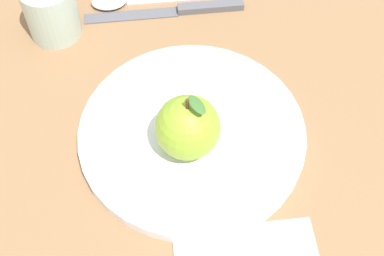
{
  "coord_description": "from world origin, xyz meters",
  "views": [
    {
      "loc": [
        0.14,
        -0.35,
        0.52
      ],
      "look_at": [
        0.02,
        -0.04,
        0.02
      ],
      "focal_mm": 50.31,
      "sensor_mm": 36.0,
      "label": 1
    }
  ],
  "objects_px": {
    "apple": "(188,127)",
    "knife": "(179,10)",
    "cup": "(50,8)",
    "spoon": "(122,1)",
    "dinner_plate": "(192,133)"
  },
  "relations": [
    {
      "from": "apple",
      "to": "knife",
      "type": "relative_size",
      "value": 0.42
    },
    {
      "from": "cup",
      "to": "spoon",
      "type": "xyz_separation_m",
      "value": [
        0.06,
        0.08,
        -0.04
      ]
    },
    {
      "from": "cup",
      "to": "spoon",
      "type": "height_order",
      "value": "cup"
    },
    {
      "from": "dinner_plate",
      "to": "spoon",
      "type": "height_order",
      "value": "dinner_plate"
    },
    {
      "from": "dinner_plate",
      "to": "apple",
      "type": "height_order",
      "value": "apple"
    },
    {
      "from": "knife",
      "to": "spoon",
      "type": "relative_size",
      "value": 1.26
    },
    {
      "from": "spoon",
      "to": "knife",
      "type": "bearing_deg",
      "value": 9.05
    },
    {
      "from": "dinner_plate",
      "to": "cup",
      "type": "distance_m",
      "value": 0.25
    },
    {
      "from": "cup",
      "to": "knife",
      "type": "relative_size",
      "value": 0.38
    },
    {
      "from": "apple",
      "to": "cup",
      "type": "height_order",
      "value": "apple"
    },
    {
      "from": "apple",
      "to": "knife",
      "type": "xyz_separation_m",
      "value": [
        -0.09,
        0.2,
        -0.05
      ]
    },
    {
      "from": "apple",
      "to": "spoon",
      "type": "bearing_deg",
      "value": 131.83
    },
    {
      "from": "knife",
      "to": "dinner_plate",
      "type": "bearing_deg",
      "value": -64.36
    },
    {
      "from": "knife",
      "to": "spoon",
      "type": "distance_m",
      "value": 0.08
    },
    {
      "from": "cup",
      "to": "knife",
      "type": "height_order",
      "value": "cup"
    }
  ]
}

